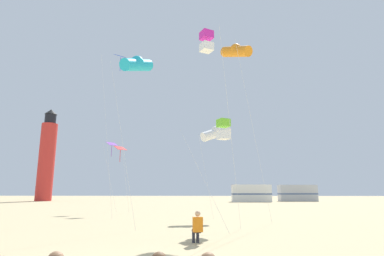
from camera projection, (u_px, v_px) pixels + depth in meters
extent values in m
cube|color=orange|center=(198.00, 224.00, 11.13)|extent=(0.39, 0.30, 0.52)
sphere|color=#D8A87F|center=(198.00, 214.00, 11.21)|extent=(0.20, 0.20, 0.20)
cylinder|color=#2D2D38|center=(199.00, 231.00, 11.27)|extent=(0.22, 0.38, 0.13)
cylinder|color=#2D2D38|center=(198.00, 237.00, 11.38)|extent=(0.11, 0.11, 0.42)
cylinder|color=#2D2D38|center=(194.00, 231.00, 11.24)|extent=(0.22, 0.38, 0.13)
cylinder|color=#2D2D38|center=(193.00, 237.00, 11.35)|extent=(0.11, 0.11, 0.42)
cylinder|color=silver|center=(230.00, 128.00, 15.23)|extent=(1.03, 2.24, 9.82)
cube|color=#D826A5|center=(206.00, 35.00, 16.81)|extent=(0.82, 0.82, 0.44)
cube|color=white|center=(207.00, 47.00, 16.67)|extent=(0.82, 0.82, 0.44)
cylinder|color=silver|center=(126.00, 180.00, 26.07)|extent=(0.52, 1.27, 5.49)
cube|color=red|center=(120.00, 148.00, 26.89)|extent=(1.22, 1.22, 0.40)
cylinder|color=red|center=(120.00, 156.00, 26.76)|extent=(0.04, 0.04, 1.10)
cylinder|color=silver|center=(253.00, 129.00, 18.22)|extent=(2.01, 1.54, 10.84)
cylinder|color=orange|center=(236.00, 52.00, 20.30)|extent=(2.07, 2.41, 1.48)
sphere|color=orange|center=(236.00, 49.00, 20.33)|extent=(0.76, 0.76, 0.76)
cylinder|color=silver|center=(106.00, 130.00, 22.16)|extent=(1.79, 1.07, 12.21)
cube|color=blue|center=(121.00, 56.00, 24.21)|extent=(1.22, 1.22, 0.40)
cylinder|color=blue|center=(120.00, 64.00, 24.08)|extent=(0.04, 0.04, 1.10)
cylinder|color=silver|center=(202.00, 176.00, 15.56)|extent=(2.46, 2.44, 5.24)
cube|color=#72D12D|center=(223.00, 123.00, 17.30)|extent=(0.82, 0.82, 0.44)
cube|color=white|center=(224.00, 135.00, 17.16)|extent=(0.82, 0.82, 0.44)
cylinder|color=silver|center=(206.00, 174.00, 21.96)|extent=(1.02, 1.61, 6.07)
cylinder|color=white|center=(216.00, 133.00, 23.03)|extent=(2.48, 1.93, 1.48)
sphere|color=white|center=(216.00, 131.00, 23.06)|extent=(0.76, 0.76, 0.76)
cylinder|color=silver|center=(122.00, 139.00, 15.80)|extent=(1.93, 0.83, 8.91)
cylinder|color=#1EB2D1|center=(137.00, 65.00, 17.61)|extent=(1.62, 2.57, 1.48)
sphere|color=#1EB2D1|center=(137.00, 62.00, 17.64)|extent=(0.76, 0.76, 0.76)
cylinder|color=silver|center=(109.00, 177.00, 27.87)|extent=(1.51, 0.31, 6.20)
cube|color=purple|center=(112.00, 144.00, 29.22)|extent=(1.22, 1.22, 0.40)
cylinder|color=purple|center=(112.00, 151.00, 29.09)|extent=(0.04, 0.04, 1.10)
cylinder|color=red|center=(46.00, 162.00, 56.09)|extent=(2.80, 2.80, 14.00)
cylinder|color=black|center=(50.00, 119.00, 57.65)|extent=(2.00, 2.00, 1.80)
cone|color=black|center=(51.00, 112.00, 57.92)|extent=(2.20, 2.20, 1.00)
cube|color=white|center=(251.00, 193.00, 51.59)|extent=(6.44, 2.41, 2.80)
cube|color=#4C608C|center=(251.00, 194.00, 51.56)|extent=(6.48, 2.45, 0.24)
cube|color=#B7BABF|center=(297.00, 193.00, 54.34)|extent=(6.48, 2.53, 2.80)
cube|color=#4C608C|center=(297.00, 194.00, 54.31)|extent=(6.52, 2.58, 0.24)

